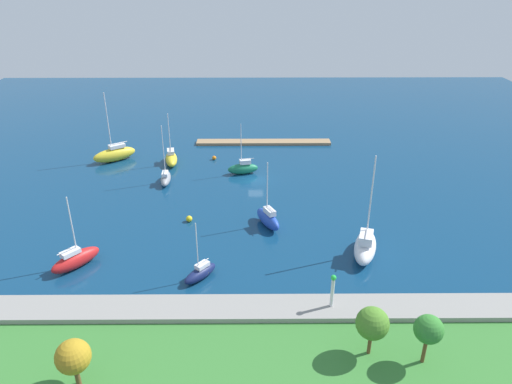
{
  "coord_description": "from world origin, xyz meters",
  "views": [
    {
      "loc": [
        0.44,
        71.83,
        32.37
      ],
      "look_at": [
        0.0,
        7.79,
        1.5
      ],
      "focal_mm": 33.01,
      "sensor_mm": 36.0,
      "label": 1
    }
  ],
  "objects": [
    {
      "name": "water",
      "position": [
        0.0,
        0.0,
        0.0
      ],
      "size": [
        160.0,
        160.0,
        0.0
      ],
      "primitive_type": "plane",
      "color": "navy",
      "rests_on": "ground"
    },
    {
      "name": "pier_dock",
      "position": [
        -1.69,
        -17.92,
        0.27
      ],
      "size": [
        26.87,
        2.67,
        0.53
      ],
      "primitive_type": "cube",
      "color": "#997A56",
      "rests_on": "ground"
    },
    {
      "name": "breakwater",
      "position": [
        0.0,
        34.1,
        0.69
      ],
      "size": [
        63.52,
        3.85,
        1.39
      ],
      "primitive_type": "cube",
      "color": "gray",
      "rests_on": "ground"
    },
    {
      "name": "shoreline_park",
      "position": [
        0.0,
        41.69,
        0.42
      ],
      "size": [
        59.53,
        11.53,
        0.85
      ],
      "primitive_type": "cube",
      "color": "#387A33",
      "rests_on": "ground"
    },
    {
      "name": "harbor_beacon",
      "position": [
        -7.42,
        34.1,
        3.54
      ],
      "size": [
        0.56,
        0.56,
        3.73
      ],
      "color": "silver",
      "rests_on": "breakwater"
    },
    {
      "name": "park_tree_midwest",
      "position": [
        15.03,
        43.33,
        3.88
      ],
      "size": [
        2.89,
        2.89,
        4.51
      ],
      "color": "brown",
      "rests_on": "shoreline_park"
    },
    {
      "name": "park_tree_east",
      "position": [
        -14.45,
        41.03,
        4.47
      ],
      "size": [
        2.54,
        2.54,
        4.94
      ],
      "color": "brown",
      "rests_on": "shoreline_park"
    },
    {
      "name": "park_tree_mideast",
      "position": [
        -9.94,
        39.96,
        4.23
      ],
      "size": [
        2.95,
        2.95,
        4.88
      ],
      "color": "brown",
      "rests_on": "shoreline_park"
    },
    {
      "name": "sailboat_yellow_lone_south",
      "position": [
        15.2,
        -7.25,
        1.05
      ],
      "size": [
        3.15,
        6.39,
        9.44
      ],
      "rotation": [
        0.0,
        0.0,
        1.76
      ],
      "color": "yellow",
      "rests_on": "water"
    },
    {
      "name": "sailboat_gray_near_pier",
      "position": [
        14.81,
        1.17,
        0.91
      ],
      "size": [
        1.89,
        5.3,
        9.78
      ],
      "rotation": [
        0.0,
        0.0,
        4.78
      ],
      "color": "gray",
      "rests_on": "water"
    },
    {
      "name": "sailboat_green_west_end",
      "position": [
        2.15,
        -2.63,
        1.05
      ],
      "size": [
        5.47,
        2.75,
        8.95
      ],
      "rotation": [
        0.0,
        0.0,
        0.2
      ],
      "color": "#19724C",
      "rests_on": "water"
    },
    {
      "name": "sailboat_red_by_breakwater",
      "position": [
        21.45,
        25.11,
        1.1
      ],
      "size": [
        5.36,
        5.94,
        9.17
      ],
      "rotation": [
        0.0,
        0.0,
        4.02
      ],
      "color": "red",
      "rests_on": "water"
    },
    {
      "name": "sailboat_blue_along_channel",
      "position": [
        -1.59,
        15.48,
        1.19
      ],
      "size": [
        3.98,
        5.84,
        9.32
      ],
      "rotation": [
        0.0,
        0.0,
        5.17
      ],
      "color": "#2347B2",
      "rests_on": "water"
    },
    {
      "name": "sailboat_navy_mid_basin",
      "position": [
        6.49,
        27.49,
        0.79
      ],
      "size": [
        4.16,
        4.56,
        7.39
      ],
      "rotation": [
        0.0,
        0.0,
        0.87
      ],
      "color": "#141E4C",
      "rests_on": "water"
    },
    {
      "name": "sailboat_white_center_basin",
      "position": [
        -13.3,
        22.92,
        1.4
      ],
      "size": [
        4.66,
        7.95,
        13.08
      ],
      "rotation": [
        0.0,
        0.0,
        4.42
      ],
      "color": "white",
      "rests_on": "water"
    },
    {
      "name": "sailboat_yellow_east_end",
      "position": [
        25.76,
        -8.76,
        1.35
      ],
      "size": [
        7.77,
        6.51,
        12.72
      ],
      "rotation": [
        0.0,
        0.0,
        0.62
      ],
      "color": "yellow",
      "rests_on": "water"
    },
    {
      "name": "mooring_buoy_yellow",
      "position": [
        9.41,
        14.15,
        0.44
      ],
      "size": [
        0.88,
        0.88,
        0.88
      ],
      "primitive_type": "sphere",
      "color": "yellow",
      "rests_on": "water"
    },
    {
      "name": "mooring_buoy_orange",
      "position": [
        7.62,
        -9.13,
        0.38
      ],
      "size": [
        0.76,
        0.76,
        0.76
      ],
      "primitive_type": "sphere",
      "color": "orange",
      "rests_on": "water"
    }
  ]
}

